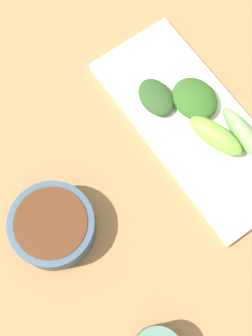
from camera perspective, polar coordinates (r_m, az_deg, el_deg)
tabletop at (r=0.66m, az=3.21°, el=1.55°), size 2.10×2.10×0.02m
sauce_bowl at (r=0.61m, az=-9.05°, el=-7.07°), size 0.11×0.11×0.05m
serving_plate at (r=0.67m, az=8.18°, el=5.62°), size 0.14×0.33×0.01m
broccoli_leafy_0 at (r=0.66m, az=3.73°, el=8.74°), size 0.05×0.07×0.02m
broccoli_leafy_1 at (r=0.67m, az=8.51°, el=8.48°), size 0.06×0.07×0.02m
broccoli_stalk_2 at (r=0.64m, az=11.05°, el=3.95°), size 0.05×0.09×0.03m
broccoli_stalk_3 at (r=0.65m, az=14.54°, el=3.85°), size 0.03×0.10×0.03m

